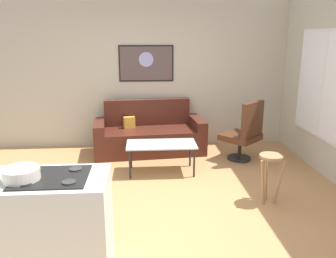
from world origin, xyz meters
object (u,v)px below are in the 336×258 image
armchair (245,132)px  wall_painting (146,63)px  couch (149,136)px  mixing_bowl (21,175)px  bar_stool (270,167)px  coffee_table (161,146)px

armchair → wall_painting: size_ratio=1.02×
couch → mixing_bowl: mixing_bowl is taller
armchair → mixing_bowl: 3.81m
couch → bar_stool: (1.45, -2.10, 0.17)m
bar_stool → mixing_bowl: size_ratio=2.12×
coffee_table → armchair: armchair is taller
couch → wall_painting: (-0.03, 0.42, 1.25)m
couch → bar_stool: couch is taller
couch → armchair: (1.57, -0.59, 0.19)m
coffee_table → wall_painting: (-0.19, 1.43, 1.13)m
coffee_table → wall_painting: 1.83m
couch → bar_stool: 2.56m
armchair → mixing_bowl: bearing=-134.6°
couch → wall_painting: bearing=93.5°
couch → mixing_bowl: bearing=-108.3°
bar_stool → wall_painting: (-1.48, 2.52, 1.08)m
bar_stool → mixing_bowl: (-2.53, -1.18, 0.47)m
coffee_table → armchair: 1.47m
coffee_table → mixing_bowl: bearing=-118.8°
couch → mixing_bowl: size_ratio=6.73×
bar_stool → couch: bearing=124.7°
coffee_table → armchair: size_ratio=1.03×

